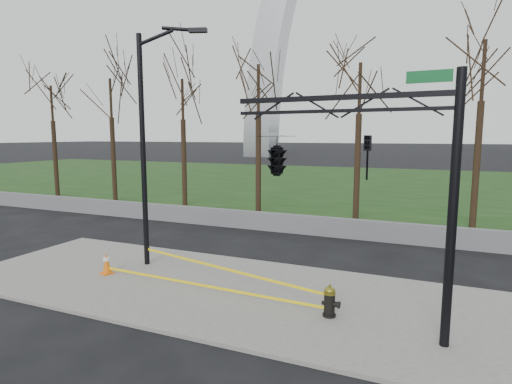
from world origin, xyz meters
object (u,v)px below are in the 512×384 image
at_px(traffic_signal_mast, 306,156).
at_px(street_light, 149,134).
at_px(fire_hydrant, 330,302).
at_px(traffic_cone, 107,263).

bearing_deg(traffic_signal_mast, street_light, 164.34).
xyz_separation_m(street_light, traffic_signal_mast, (6.19, -2.10, -0.55)).
xyz_separation_m(fire_hydrant, traffic_signal_mast, (-0.59, -0.30, 3.66)).
bearing_deg(street_light, traffic_signal_mast, -36.52).
height_order(traffic_cone, street_light, street_light).
relative_size(traffic_cone, street_light, 0.09).
bearing_deg(traffic_cone, fire_hydrant, -2.57).
bearing_deg(traffic_signal_mast, traffic_cone, 177.83).
xyz_separation_m(traffic_cone, traffic_signal_mast, (6.96, -0.64, 3.69)).
height_order(fire_hydrant, traffic_cone, fire_hydrant).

